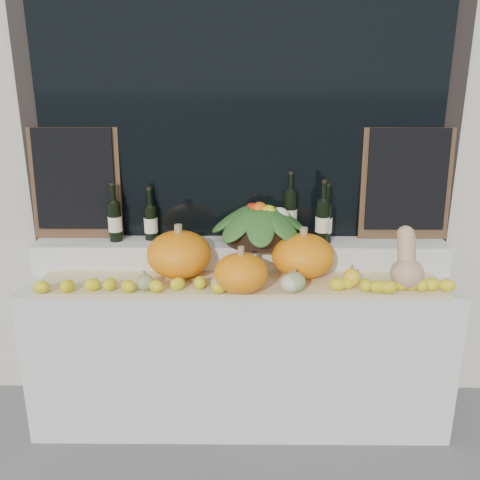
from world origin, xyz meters
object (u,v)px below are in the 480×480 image
Objects in this scene: butternut_squash at (407,264)px; wine_bottle_tall at (290,214)px; produce_bowl at (260,222)px; pumpkin_right at (303,255)px; pumpkin_left at (179,254)px.

wine_bottle_tall is (-0.57, 0.39, 0.15)m from butternut_squash.
butternut_squash is 0.81m from produce_bowl.
pumpkin_left is at bearing -178.96° from pumpkin_right.
butternut_squash is at bearing -6.01° from pumpkin_left.
wine_bottle_tall is at bearing 23.81° from pumpkin_left.
wine_bottle_tall is (0.17, 0.09, 0.03)m from produce_bowl.
produce_bowl is (0.43, 0.18, 0.12)m from pumpkin_left.
wine_bottle_tall is (0.60, 0.27, 0.15)m from pumpkin_left.
butternut_squash is 0.53× the size of produce_bowl.
wine_bottle_tall is at bearing 26.54° from produce_bowl.
pumpkin_right is 0.88× the size of wine_bottle_tall.
pumpkin_right is 0.53m from butternut_squash.
pumpkin_left is at bearing 173.99° from butternut_squash.
pumpkin_right is 0.59× the size of produce_bowl.
wine_bottle_tall is (-0.05, 0.25, 0.16)m from pumpkin_right.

